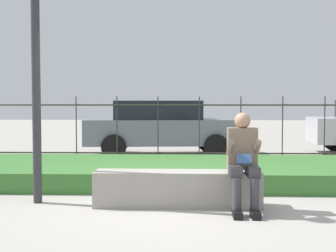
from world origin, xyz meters
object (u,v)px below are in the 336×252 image
at_px(stone_bench, 178,191).
at_px(person_seated_reader, 243,157).
at_px(car_parked_center, 162,126).
at_px(street_lamp, 35,13).

xyz_separation_m(stone_bench, person_seated_reader, (0.85, -0.26, 0.49)).
distance_m(stone_bench, person_seated_reader, 1.02).
bearing_deg(person_seated_reader, stone_bench, 162.98).
height_order(car_parked_center, street_lamp, street_lamp).
bearing_deg(stone_bench, car_parked_center, 94.74).
bearing_deg(street_lamp, stone_bench, -4.14).
xyz_separation_m(stone_bench, car_parked_center, (-0.50, 6.07, 0.55)).
distance_m(person_seated_reader, street_lamp, 3.44).
relative_size(person_seated_reader, street_lamp, 0.29).
bearing_deg(stone_bench, street_lamp, 175.86).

